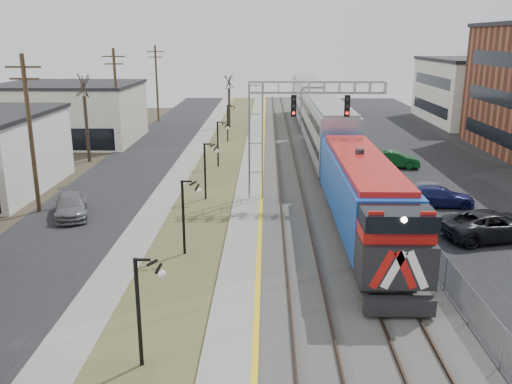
{
  "coord_description": "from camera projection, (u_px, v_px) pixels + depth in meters",
  "views": [
    {
      "loc": [
        0.25,
        -8.18,
        10.85
      ],
      "look_at": [
        -0.34,
        20.87,
        2.6
      ],
      "focal_mm": 38.0,
      "sensor_mm": 36.0,
      "label": 1
    }
  ],
  "objects": [
    {
      "name": "parking_lot",
      "position": [
        459.0,
        176.0,
        44.18
      ],
      "size": [
        16.0,
        120.0,
        0.04
      ],
      "primitive_type": "cube",
      "color": "black",
      "rests_on": "ground"
    },
    {
      "name": "signal_gantry",
      "position": [
        281.0,
        120.0,
        36.21
      ],
      "size": [
        9.0,
        1.07,
        8.15
      ],
      "color": "gray",
      "rests_on": "ground"
    },
    {
      "name": "train",
      "position": [
        321.0,
        124.0,
        52.36
      ],
      "size": [
        3.0,
        63.05,
        5.33
      ],
      "color": "#13419C",
      "rests_on": "ground"
    },
    {
      "name": "car_lot_f",
      "position": [
        394.0,
        160.0,
        46.94
      ],
      "size": [
        4.51,
        2.12,
        1.43
      ],
      "primitive_type": "imported",
      "rotation": [
        0.0,
        0.0,
        1.43
      ],
      "color": "#0E471A",
      "rests_on": "ground"
    },
    {
      "name": "car_lot_c",
      "position": [
        493.0,
        226.0,
        30.12
      ],
      "size": [
        6.26,
        3.89,
        1.62
      ],
      "primitive_type": "imported",
      "rotation": [
        0.0,
        0.0,
        1.79
      ],
      "color": "black",
      "rests_on": "ground"
    },
    {
      "name": "fence",
      "position": [
        364.0,
        167.0,
        44.12
      ],
      "size": [
        0.04,
        120.0,
        1.6
      ],
      "primitive_type": "cube",
      "color": "gray",
      "rests_on": "ground"
    },
    {
      "name": "utility_poles",
      "position": [
        31.0,
        136.0,
        33.79
      ],
      "size": [
        0.28,
        80.28,
        10.0
      ],
      "color": "#4C3823",
      "rests_on": "ground"
    },
    {
      "name": "track_near",
      "position": [
        288.0,
        172.0,
        44.38
      ],
      "size": [
        1.58,
        120.0,
        0.15
      ],
      "color": "#2D2119",
      "rests_on": "ballast_bed"
    },
    {
      "name": "ballast_bed",
      "position": [
        312.0,
        175.0,
        44.39
      ],
      "size": [
        8.0,
        120.0,
        0.2
      ],
      "primitive_type": "cube",
      "color": "#595651",
      "rests_on": "ground"
    },
    {
      "name": "street_west",
      "position": [
        125.0,
        175.0,
        44.71
      ],
      "size": [
        7.0,
        120.0,
        0.04
      ],
      "primitive_type": "cube",
      "color": "black",
      "rests_on": "ground"
    },
    {
      "name": "bare_trees",
      "position": [
        121.0,
        134.0,
        47.77
      ],
      "size": [
        12.3,
        42.3,
        5.95
      ],
      "color": "#382D23",
      "rests_on": "ground"
    },
    {
      "name": "grass_median",
      "position": [
        215.0,
        175.0,
        44.56
      ],
      "size": [
        4.0,
        120.0,
        0.06
      ],
      "primitive_type": "cube",
      "color": "#4F522B",
      "rests_on": "ground"
    },
    {
      "name": "car_lot_e",
      "position": [
        435.0,
        192.0,
        37.08
      ],
      "size": [
        4.54,
        2.73,
        1.44
      ],
      "primitive_type": "imported",
      "rotation": [
        0.0,
        0.0,
        1.31
      ],
      "color": "gray",
      "rests_on": "ground"
    },
    {
      "name": "car_lot_d",
      "position": [
        438.0,
        197.0,
        36.12
      ],
      "size": [
        4.75,
        2.04,
        1.36
      ],
      "primitive_type": "imported",
      "rotation": [
        0.0,
        0.0,
        1.54
      ],
      "color": "navy",
      "rests_on": "ground"
    },
    {
      "name": "platform_edge",
      "position": [
        262.0,
        173.0,
        44.43
      ],
      "size": [
        0.24,
        120.0,
        0.01
      ],
      "primitive_type": "cube",
      "color": "gold",
      "rests_on": "platform"
    },
    {
      "name": "car_street_b",
      "position": [
        71.0,
        206.0,
        34.11
      ],
      "size": [
        3.35,
        5.07,
        1.36
      ],
      "primitive_type": "imported",
      "rotation": [
        0.0,
        0.0,
        0.33
      ],
      "color": "slate",
      "rests_on": "ground"
    },
    {
      "name": "lampposts",
      "position": [
        184.0,
        216.0,
        27.95
      ],
      "size": [
        0.14,
        62.14,
        4.0
      ],
      "color": "black",
      "rests_on": "ground"
    },
    {
      "name": "sidewalk",
      "position": [
        179.0,
        175.0,
        44.62
      ],
      "size": [
        2.0,
        120.0,
        0.08
      ],
      "primitive_type": "cube",
      "color": "gray",
      "rests_on": "ground"
    },
    {
      "name": "platform",
      "position": [
        251.0,
        174.0,
        44.48
      ],
      "size": [
        2.0,
        120.0,
        0.24
      ],
      "primitive_type": "cube",
      "color": "gray",
      "rests_on": "ground"
    },
    {
      "name": "track_far",
      "position": [
        331.0,
        173.0,
        44.31
      ],
      "size": [
        1.58,
        120.0,
        0.15
      ],
      "color": "#2D2119",
      "rests_on": "ballast_bed"
    }
  ]
}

